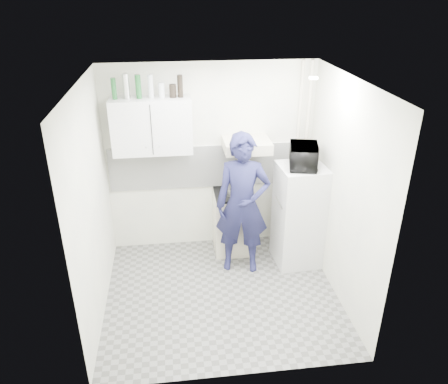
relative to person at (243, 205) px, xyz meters
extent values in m
plane|color=slate|center=(-0.33, -0.55, -0.94)|extent=(2.80, 2.80, 0.00)
plane|color=white|center=(-0.33, -0.55, 1.66)|extent=(2.80, 2.80, 0.00)
plane|color=white|center=(-0.33, 0.70, 0.36)|extent=(2.80, 0.00, 2.80)
plane|color=white|center=(-1.73, -0.55, 0.36)|extent=(0.00, 2.60, 2.60)
plane|color=white|center=(1.07, -0.55, 0.36)|extent=(0.00, 2.60, 2.60)
imported|color=#18183C|center=(0.00, 0.00, 0.00)|extent=(0.75, 0.56, 1.87)
cube|color=beige|center=(-0.05, 0.45, -0.51)|extent=(0.54, 0.54, 0.86)
cube|color=silver|center=(0.77, 0.06, -0.24)|extent=(0.62, 0.62, 1.39)
cube|color=black|center=(-0.05, 0.45, -0.06)|extent=(0.51, 0.51, 0.03)
cylinder|color=silver|center=(-0.07, 0.41, 0.00)|extent=(0.17, 0.17, 0.10)
imported|color=black|center=(0.77, 0.06, 0.60)|extent=(0.57, 0.45, 0.28)
cylinder|color=#144C1E|center=(-1.50, 0.53, 1.39)|extent=(0.06, 0.06, 0.26)
cylinder|color=silver|center=(-1.35, 0.53, 1.41)|extent=(0.08, 0.08, 0.30)
cylinder|color=#144C1E|center=(-1.21, 0.53, 1.41)|extent=(0.07, 0.07, 0.29)
cylinder|color=#B2B7BC|center=(-1.06, 0.53, 1.41)|extent=(0.06, 0.06, 0.28)
cylinder|color=#B2B7BC|center=(-0.93, 0.53, 1.35)|extent=(0.07, 0.07, 0.18)
cylinder|color=black|center=(-0.80, 0.53, 1.34)|extent=(0.08, 0.08, 0.16)
cylinder|color=black|center=(-0.71, 0.53, 1.40)|extent=(0.07, 0.07, 0.27)
cube|color=silver|center=(-1.08, 0.53, 0.91)|extent=(1.00, 0.35, 0.70)
cube|color=beige|center=(0.12, 0.45, 0.63)|extent=(0.60, 0.50, 0.14)
cube|color=white|center=(-0.33, 0.69, 0.26)|extent=(2.74, 0.03, 0.60)
cylinder|color=beige|center=(0.97, 0.62, 0.36)|extent=(0.05, 0.05, 2.60)
cylinder|color=beige|center=(0.85, 0.62, 0.36)|extent=(0.04, 0.04, 2.60)
cylinder|color=white|center=(0.67, -0.35, 1.63)|extent=(0.10, 0.10, 0.02)
camera|label=1|loc=(-0.84, -4.83, 2.54)|focal=35.00mm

